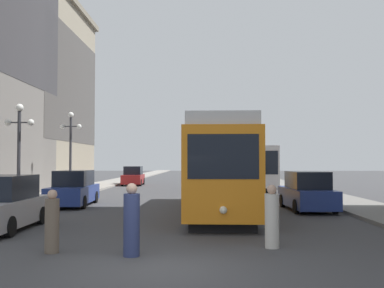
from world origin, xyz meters
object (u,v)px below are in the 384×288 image
(parked_car_right_far, at_px, (307,192))
(streetcar, at_px, (220,166))
(parked_car_left_far, at_px, (2,205))
(lamp_post_left_near, at_px, (19,138))
(parked_car_left_mid, at_px, (74,189))
(pedestrian_crossing_far, at_px, (132,222))
(transit_bus, at_px, (254,165))
(pedestrian_crossing_near, at_px, (52,223))
(pedestrian_on_sidewalk, at_px, (272,218))
(parked_car_left_near, at_px, (133,176))
(lamp_post_left_far, at_px, (71,140))

(parked_car_right_far, bearing_deg, streetcar, 6.37)
(parked_car_left_far, bearing_deg, lamp_post_left_near, 106.56)
(parked_car_left_mid, bearing_deg, pedestrian_crossing_far, -70.75)
(lamp_post_left_near, bearing_deg, transit_bus, 54.13)
(parked_car_left_far, bearing_deg, streetcar, 35.47)
(parked_car_right_far, height_order, pedestrian_crossing_near, parked_car_right_far)
(streetcar, relative_size, pedestrian_on_sidewalk, 8.08)
(parked_car_right_far, relative_size, pedestrian_on_sidewalk, 2.74)
(parked_car_left_near, height_order, parked_car_right_far, same)
(streetcar, xyz_separation_m, parked_car_left_near, (-7.49, 22.25, -1.26))
(parked_car_left_far, height_order, lamp_post_left_near, lamp_post_left_near)
(lamp_post_left_far, bearing_deg, pedestrian_on_sidewalk, -58.09)
(parked_car_right_far, bearing_deg, pedestrian_crossing_near, 46.67)
(transit_bus, relative_size, parked_car_left_far, 2.83)
(streetcar, bearing_deg, lamp_post_left_far, 139.89)
(parked_car_left_mid, distance_m, pedestrian_crossing_near, 12.24)
(parked_car_left_near, xyz_separation_m, lamp_post_left_near, (-1.90, -22.08, 2.54))
(lamp_post_left_far, bearing_deg, parked_car_left_near, 82.26)
(parked_car_left_near, relative_size, lamp_post_left_near, 0.90)
(parked_car_left_far, height_order, pedestrian_crossing_far, parked_car_left_far)
(streetcar, height_order, parked_car_left_mid, streetcar)
(parked_car_left_near, bearing_deg, parked_car_left_far, -91.94)
(parked_car_left_far, relative_size, lamp_post_left_far, 0.85)
(parked_car_left_mid, xyz_separation_m, lamp_post_left_near, (-1.90, -2.42, 2.53))
(parked_car_left_far, xyz_separation_m, lamp_post_left_far, (-1.90, 13.91, 2.84))
(parked_car_left_mid, bearing_deg, lamp_post_left_near, -131.15)
(parked_car_left_mid, relative_size, pedestrian_crossing_far, 2.83)
(transit_bus, xyz_separation_m, parked_car_right_far, (0.51, -17.51, -1.10))
(streetcar, distance_m, parked_car_left_near, 23.51)
(parked_car_left_mid, xyz_separation_m, parked_car_right_far, (11.60, -1.97, -0.00))
(parked_car_left_mid, height_order, pedestrian_on_sidewalk, parked_car_left_mid)
(lamp_post_left_far, bearing_deg, lamp_post_left_near, -90.00)
(transit_bus, distance_m, lamp_post_left_far, 16.39)
(parked_car_left_near, relative_size, parked_car_left_far, 0.96)
(lamp_post_left_near, relative_size, lamp_post_left_far, 0.90)
(parked_car_left_mid, distance_m, lamp_post_left_near, 3.98)
(pedestrian_crossing_far, xyz_separation_m, lamp_post_left_near, (-6.90, 9.81, 2.56))
(pedestrian_crossing_near, xyz_separation_m, lamp_post_left_far, (-4.84, 17.57, 2.95))
(parked_car_left_far, relative_size, pedestrian_crossing_far, 2.59)
(streetcar, height_order, pedestrian_on_sidewalk, streetcar)
(streetcar, distance_m, parked_car_left_far, 9.47)
(lamp_post_left_far, bearing_deg, streetcar, -41.35)
(pedestrian_crossing_near, bearing_deg, parked_car_right_far, 118.57)
(parked_car_left_far, distance_m, pedestrian_crossing_near, 4.69)
(streetcar, bearing_deg, parked_car_left_near, 109.87)
(parked_car_left_mid, relative_size, parked_car_left_far, 1.09)
(parked_car_right_far, relative_size, pedestrian_crossing_near, 2.90)
(parked_car_left_near, distance_m, pedestrian_crossing_near, 31.68)
(streetcar, relative_size, parked_car_right_far, 2.95)
(parked_car_right_far, bearing_deg, pedestrian_crossing_far, 55.03)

